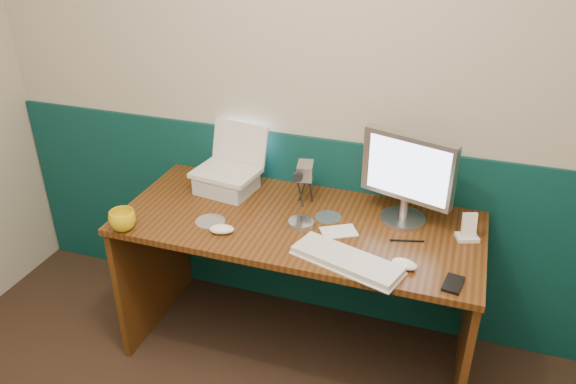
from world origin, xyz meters
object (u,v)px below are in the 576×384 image
(mug, at_px, (123,220))
(camcorder, at_px, (305,184))
(desk, at_px, (298,288))
(laptop, at_px, (225,151))
(monitor, at_px, (407,179))
(keyboard, at_px, (347,261))

(mug, xyz_separation_m, camcorder, (0.67, 0.47, 0.06))
(desk, xyz_separation_m, laptop, (-0.42, 0.16, 0.59))
(laptop, xyz_separation_m, camcorder, (0.39, 0.01, -0.11))
(monitor, xyz_separation_m, mug, (-1.13, -0.46, -0.16))
(laptop, relative_size, keyboard, 0.67)
(desk, distance_m, keyboard, 0.54)
(desk, xyz_separation_m, monitor, (0.44, 0.15, 0.58))
(laptop, xyz_separation_m, mug, (-0.28, -0.47, -0.17))
(monitor, bearing_deg, desk, -143.43)
(laptop, bearing_deg, mug, -112.92)
(mug, bearing_deg, keyboard, 3.48)
(laptop, bearing_deg, camcorder, 8.91)
(desk, bearing_deg, mug, -155.97)
(desk, relative_size, mug, 14.07)
(keyboard, relative_size, mug, 3.86)
(mug, bearing_deg, desk, 24.03)
(keyboard, bearing_deg, mug, -158.79)
(monitor, xyz_separation_m, camcorder, (-0.46, 0.01, -0.10))
(desk, height_order, camcorder, camcorder)
(desk, relative_size, keyboard, 3.65)
(monitor, height_order, camcorder, monitor)
(laptop, height_order, camcorder, laptop)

